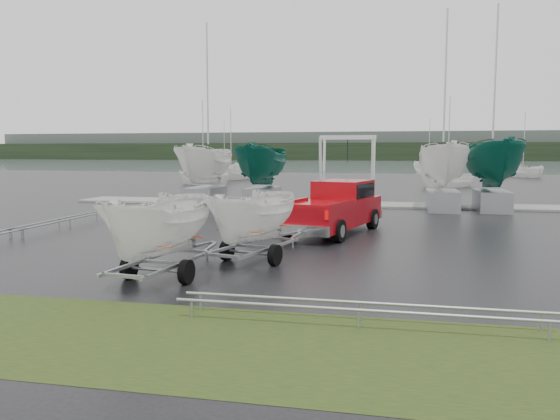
{
  "coord_description": "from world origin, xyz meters",
  "views": [
    {
      "loc": [
        4.57,
        -19.42,
        3.21
      ],
      "look_at": [
        0.77,
        -1.3,
        1.2
      ],
      "focal_mm": 35.0,
      "sensor_mm": 36.0,
      "label": 1
    }
  ],
  "objects_px": {
    "trailer_hitched": "(253,174)",
    "boat_hoist": "(348,160)",
    "trailer_parked": "(159,173)",
    "pickup_truck": "(336,206)"
  },
  "relations": [
    {
      "from": "boat_hoist",
      "to": "trailer_hitched",
      "type": "bearing_deg",
      "value": -94.06
    },
    {
      "from": "pickup_truck",
      "to": "trailer_hitched",
      "type": "bearing_deg",
      "value": -90.0
    },
    {
      "from": "trailer_hitched",
      "to": "trailer_parked",
      "type": "bearing_deg",
      "value": -107.26
    },
    {
      "from": "pickup_truck",
      "to": "trailer_parked",
      "type": "relative_size",
      "value": 1.3
    },
    {
      "from": "trailer_hitched",
      "to": "boat_hoist",
      "type": "distance_m",
      "value": 17.34
    },
    {
      "from": "trailer_parked",
      "to": "boat_hoist",
      "type": "height_order",
      "value": "trailer_parked"
    },
    {
      "from": "trailer_hitched",
      "to": "boat_hoist",
      "type": "xyz_separation_m",
      "value": [
        1.23,
        17.3,
        0.12
      ]
    },
    {
      "from": "pickup_truck",
      "to": "trailer_hitched",
      "type": "height_order",
      "value": "trailer_hitched"
    },
    {
      "from": "pickup_truck",
      "to": "boat_hoist",
      "type": "distance_m",
      "value": 11.12
    },
    {
      "from": "trailer_hitched",
      "to": "trailer_parked",
      "type": "height_order",
      "value": "trailer_parked"
    }
  ]
}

